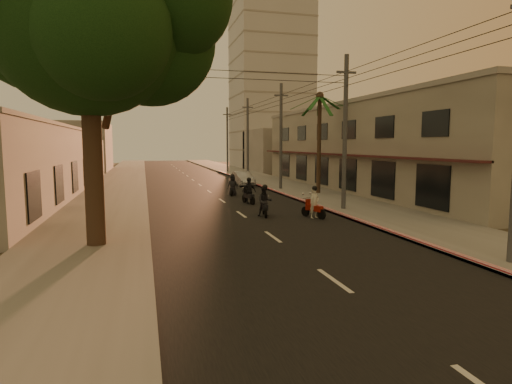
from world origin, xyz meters
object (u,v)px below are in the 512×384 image
scooter_mid_a (265,202)px  scooter_far_a (233,186)px  palm_tree (320,102)px  parked_car (243,179)px  broadleaf_tree (99,18)px  scooter_mid_b (249,192)px  scooter_red (314,204)px

scooter_mid_a → scooter_far_a: scooter_mid_a is taller
palm_tree → parked_car: palm_tree is taller
scooter_far_a → parked_car: size_ratio=0.41×
palm_tree → scooter_mid_a: palm_tree is taller
broadleaf_tree → scooter_mid_b: bearing=51.0°
scooter_red → parked_car: scooter_red is taller
scooter_mid_a → scooter_mid_b: size_ratio=1.00×
scooter_red → parked_car: bearing=66.8°
broadleaf_tree → scooter_far_a: bearing=61.6°
parked_car → palm_tree: bearing=-67.2°
scooter_far_a → parked_car: bearing=90.9°
scooter_mid_a → parked_car: bearing=91.4°
broadleaf_tree → palm_tree: broadleaf_tree is taller
scooter_mid_b → parked_car: bearing=66.7°
scooter_red → scooter_far_a: 11.07m
scooter_mid_b → scooter_red: bearing=-83.7°
scooter_red → palm_tree: bearing=43.9°
palm_tree → parked_car: bearing=115.9°
palm_tree → parked_car: size_ratio=1.98×
broadleaf_tree → scooter_far_a: 18.35m
scooter_mid_a → palm_tree: bearing=62.7°
palm_tree → broadleaf_tree: bearing=-136.5°
broadleaf_tree → scooter_mid_b: size_ratio=6.84×
scooter_red → scooter_mid_b: 6.48m
parked_car → scooter_mid_a: bearing=-102.2°
broadleaf_tree → scooter_red: size_ratio=6.98×
broadleaf_tree → parked_car: bearing=64.9°
palm_tree → scooter_far_a: bearing=173.3°
scooter_mid_a → scooter_far_a: bearing=99.2°
scooter_mid_b → parked_car: size_ratio=0.43×
scooter_mid_a → parked_car: size_ratio=0.43×
scooter_red → parked_car: size_ratio=0.42×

